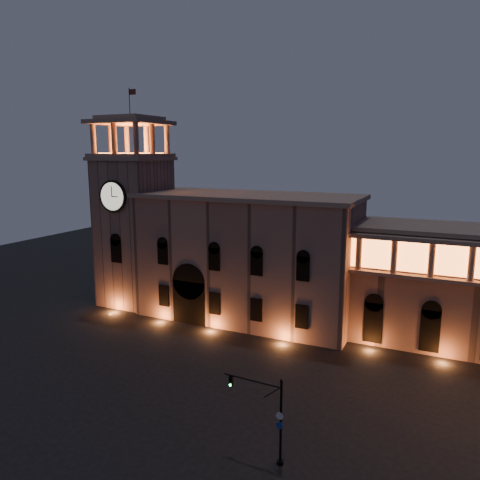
{
  "coord_description": "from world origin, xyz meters",
  "views": [
    {
      "loc": [
        24.11,
        -36.3,
        23.2
      ],
      "look_at": [
        -0.32,
        16.0,
        12.33
      ],
      "focal_mm": 35.0,
      "sensor_mm": 36.0,
      "label": 1
    }
  ],
  "objects": [
    {
      "name": "clock_tower",
      "position": [
        -20.5,
        20.98,
        12.5
      ],
      "size": [
        9.8,
        9.8,
        32.4
      ],
      "color": "#886659",
      "rests_on": "ground"
    },
    {
      "name": "ground",
      "position": [
        0.0,
        0.0,
        0.0
      ],
      "size": [
        160.0,
        160.0,
        0.0
      ],
      "primitive_type": "plane",
      "color": "black",
      "rests_on": "ground"
    },
    {
      "name": "traffic_light",
      "position": [
        12.64,
        -6.35,
        3.64
      ],
      "size": [
        5.05,
        0.61,
        6.93
      ],
      "rotation": [
        0.0,
        0.0,
        -0.05
      ],
      "color": "black",
      "rests_on": "ground"
    },
    {
      "name": "government_building",
      "position": [
        -2.08,
        21.93,
        8.77
      ],
      "size": [
        30.8,
        12.8,
        17.6
      ],
      "color": "#886659",
      "rests_on": "ground"
    }
  ]
}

